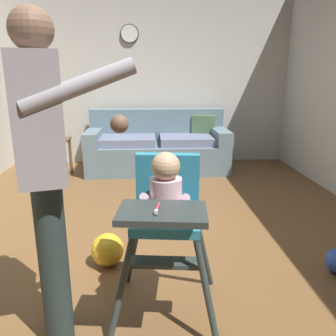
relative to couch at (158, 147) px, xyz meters
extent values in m
cube|color=brown|center=(-0.11, -2.46, -0.38)|extent=(5.85, 7.50, 0.10)
cube|color=beige|center=(-0.11, 0.52, 1.02)|extent=(5.05, 0.06, 2.70)
cube|color=slate|center=(-0.01, -0.06, -0.13)|extent=(1.98, 0.84, 0.40)
cube|color=slate|center=(-0.01, 0.27, 0.30)|extent=(1.98, 0.22, 0.46)
cube|color=slate|center=(-0.91, -0.06, 0.17)|extent=(0.20, 0.84, 0.20)
cube|color=slate|center=(0.89, -0.06, 0.17)|extent=(0.20, 0.84, 0.20)
cube|color=slate|center=(-0.43, -0.11, 0.12)|extent=(0.78, 0.60, 0.11)
cube|color=slate|center=(0.42, -0.11, 0.12)|extent=(0.78, 0.60, 0.11)
cube|color=#4C6B47|center=(0.68, 0.14, 0.27)|extent=(0.35, 0.18, 0.34)
cylinder|color=#2E3736|center=(-0.29, -3.32, -0.06)|extent=(0.18, 0.16, 0.56)
cylinder|color=#2E3736|center=(0.15, -3.37, -0.06)|extent=(0.16, 0.18, 0.56)
cylinder|color=#2E3736|center=(-0.24, -2.88, -0.06)|extent=(0.16, 0.18, 0.56)
cylinder|color=#2E3736|center=(0.20, -2.93, -0.06)|extent=(0.18, 0.16, 0.56)
cube|color=teal|center=(-0.05, -3.12, 0.24)|extent=(0.40, 0.40, 0.05)
cube|color=teal|center=(-0.03, -2.98, 0.42)|extent=(0.37, 0.11, 0.31)
cube|color=#2E3736|center=(-0.08, -3.41, 0.41)|extent=(0.43, 0.30, 0.03)
cube|color=#2E3736|center=(-0.06, -3.23, 0.05)|extent=(0.41, 0.14, 0.02)
cylinder|color=beige|center=(-0.05, -3.14, 0.38)|extent=(0.19, 0.19, 0.22)
sphere|color=tan|center=(-0.05, -3.15, 0.55)|extent=(0.15, 0.15, 0.15)
cylinder|color=beige|center=(-0.16, -3.17, 0.39)|extent=(0.06, 0.15, 0.10)
cylinder|color=beige|center=(0.05, -3.20, 0.39)|extent=(0.06, 0.15, 0.10)
cylinder|color=#CC384C|center=(-0.10, -3.41, 0.43)|extent=(0.03, 0.13, 0.01)
cube|color=white|center=(-0.11, -3.47, 0.44)|extent=(0.02, 0.03, 0.02)
cylinder|color=#253232|center=(-0.61, -3.33, 0.10)|extent=(0.14, 0.14, 0.87)
cylinder|color=#253232|center=(-0.64, -3.22, 0.10)|extent=(0.14, 0.14, 0.87)
cube|color=#989299|center=(-0.62, -3.27, 0.82)|extent=(0.29, 0.44, 0.56)
sphere|color=brown|center=(-0.62, -3.27, 1.19)|extent=(0.19, 0.19, 0.19)
cylinder|color=#989299|center=(-0.41, -3.41, 0.96)|extent=(0.48, 0.19, 0.23)
sphere|color=brown|center=(-0.26, -3.37, 0.80)|extent=(0.08, 0.08, 0.08)
cylinder|color=#989299|center=(-0.68, -3.04, 0.82)|extent=(0.07, 0.07, 0.51)
sphere|color=gold|center=(-0.45, -2.60, -0.21)|extent=(0.24, 0.24, 0.24)
cube|color=brown|center=(-1.40, -0.31, 0.18)|extent=(0.40, 0.40, 0.02)
cylinder|color=brown|center=(-1.57, -0.48, -0.08)|extent=(0.04, 0.04, 0.50)
cylinder|color=brown|center=(-1.23, -0.48, -0.08)|extent=(0.04, 0.04, 0.50)
cylinder|color=brown|center=(-1.57, -0.14, -0.08)|extent=(0.04, 0.04, 0.50)
cylinder|color=brown|center=(-1.23, -0.14, -0.08)|extent=(0.04, 0.04, 0.50)
cylinder|color=orange|center=(-1.40, -0.31, 0.24)|extent=(0.07, 0.07, 0.10)
cylinder|color=white|center=(-0.39, 0.47, 1.60)|extent=(0.24, 0.03, 0.24)
cylinder|color=black|center=(-0.39, 0.48, 1.60)|extent=(0.27, 0.02, 0.27)
camera|label=1|loc=(-0.14, -4.82, 1.00)|focal=36.10mm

